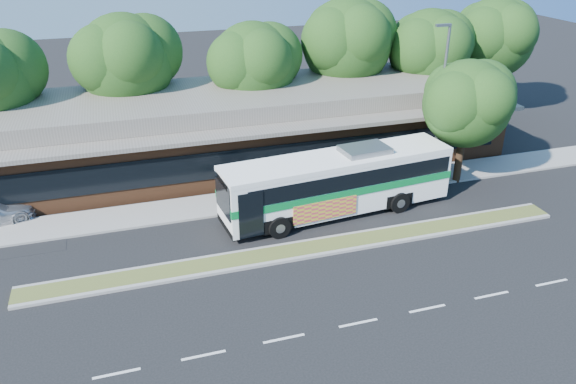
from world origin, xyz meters
name	(u,v)px	position (x,y,z in m)	size (l,w,h in m)	color
ground	(314,256)	(0.00, 0.00, 0.00)	(120.00, 120.00, 0.00)	black
median_strip	(310,248)	(0.00, 0.60, 0.07)	(26.00, 1.10, 0.15)	#445122
sidewalk	(276,197)	(0.00, 6.40, 0.06)	(44.00, 2.60, 0.12)	gray
plaza_building	(247,124)	(0.00, 12.99, 2.13)	(33.20, 11.20, 4.45)	brown
lamp_post	(440,100)	(9.56, 6.00, 4.90)	(0.93, 0.18, 9.07)	slate
tree_bg_b	(132,58)	(-6.57, 16.14, 6.14)	(6.69, 6.00, 9.00)	black
tree_bg_c	(259,62)	(1.40, 15.13, 5.59)	(6.24, 5.60, 8.26)	black
tree_bg_d	(352,40)	(8.45, 16.15, 6.42)	(6.91, 6.20, 9.37)	black
tree_bg_e	(434,48)	(14.42, 15.14, 5.74)	(6.47, 5.80, 8.50)	black
tree_bg_f	(497,36)	(20.43, 16.14, 6.06)	(6.69, 6.00, 8.92)	black
transit_bus	(338,179)	(2.64, 3.80, 1.93)	(12.54, 3.86, 3.47)	white
sidewalk_tree	(472,101)	(11.20, 5.42, 4.88)	(5.48, 4.92, 7.22)	black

